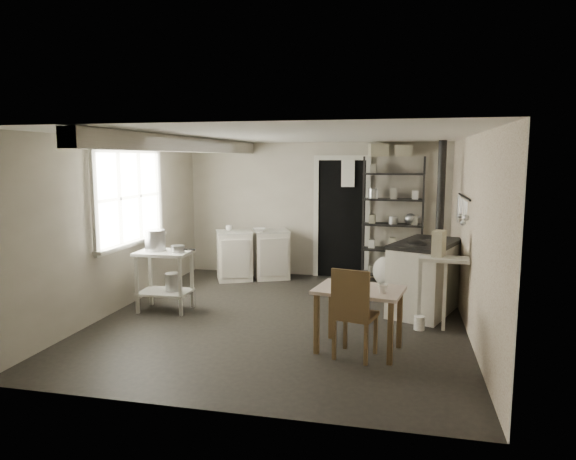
% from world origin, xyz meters
% --- Properties ---
extents(floor, '(5.00, 5.00, 0.00)m').
position_xyz_m(floor, '(0.00, 0.00, 0.00)').
color(floor, black).
rests_on(floor, ground).
extents(ceiling, '(5.00, 5.00, 0.00)m').
position_xyz_m(ceiling, '(0.00, 0.00, 2.30)').
color(ceiling, silver).
rests_on(ceiling, wall_back).
extents(wall_back, '(4.50, 0.02, 2.30)m').
position_xyz_m(wall_back, '(0.00, 2.50, 1.15)').
color(wall_back, '#ADA694').
rests_on(wall_back, ground).
extents(wall_front, '(4.50, 0.02, 2.30)m').
position_xyz_m(wall_front, '(0.00, -2.50, 1.15)').
color(wall_front, '#ADA694').
rests_on(wall_front, ground).
extents(wall_left, '(0.02, 5.00, 2.30)m').
position_xyz_m(wall_left, '(-2.25, 0.00, 1.15)').
color(wall_left, '#ADA694').
rests_on(wall_left, ground).
extents(wall_right, '(0.02, 5.00, 2.30)m').
position_xyz_m(wall_right, '(2.25, 0.00, 1.15)').
color(wall_right, '#ADA694').
rests_on(wall_right, ground).
extents(window, '(0.12, 1.76, 1.28)m').
position_xyz_m(window, '(-2.22, 0.20, 1.50)').
color(window, beige).
rests_on(window, wall_left).
extents(doorway, '(0.96, 0.10, 2.08)m').
position_xyz_m(doorway, '(0.45, 2.47, 1.00)').
color(doorway, beige).
rests_on(doorway, ground).
extents(ceiling_beam, '(0.18, 5.00, 0.18)m').
position_xyz_m(ceiling_beam, '(-1.20, 0.00, 2.20)').
color(ceiling_beam, beige).
rests_on(ceiling_beam, ceiling).
extents(wallpaper_panel, '(0.01, 5.00, 2.30)m').
position_xyz_m(wallpaper_panel, '(2.24, 0.00, 1.15)').
color(wallpaper_panel, beige).
rests_on(wallpaper_panel, wall_right).
extents(utensil_rail, '(0.06, 1.20, 0.44)m').
position_xyz_m(utensil_rail, '(2.19, 0.60, 1.55)').
color(utensil_rail, '#BDBEC0').
rests_on(utensil_rail, wall_right).
extents(prep_table, '(0.72, 0.52, 0.81)m').
position_xyz_m(prep_table, '(-1.62, -0.01, 0.40)').
color(prep_table, beige).
rests_on(prep_table, ground).
extents(stockpot, '(0.29, 0.29, 0.29)m').
position_xyz_m(stockpot, '(-1.75, 0.02, 0.94)').
color(stockpot, '#BDBEC0').
rests_on(stockpot, prep_table).
extents(saucepan, '(0.21, 0.21, 0.10)m').
position_xyz_m(saucepan, '(-1.40, -0.04, 0.85)').
color(saucepan, '#BDBEC0').
rests_on(saucepan, prep_table).
extents(bucket, '(0.22, 0.22, 0.24)m').
position_xyz_m(bucket, '(-1.52, 0.04, 0.39)').
color(bucket, '#BDBEC0').
rests_on(bucket, prep_table).
extents(base_cabinets, '(1.37, 1.01, 0.83)m').
position_xyz_m(base_cabinets, '(-0.99, 2.02, 0.46)').
color(base_cabinets, silver).
rests_on(base_cabinets, ground).
extents(mixing_bowl, '(0.37, 0.37, 0.07)m').
position_xyz_m(mixing_bowl, '(-0.85, 1.91, 0.96)').
color(mixing_bowl, white).
rests_on(mixing_bowl, base_cabinets).
extents(counter_cup, '(0.15, 0.15, 0.09)m').
position_xyz_m(counter_cup, '(-1.37, 1.91, 0.97)').
color(counter_cup, white).
rests_on(counter_cup, base_cabinets).
extents(shelf_rack, '(0.99, 0.43, 2.06)m').
position_xyz_m(shelf_rack, '(1.31, 2.31, 0.95)').
color(shelf_rack, black).
rests_on(shelf_rack, ground).
extents(shelf_jar, '(0.09, 0.09, 0.19)m').
position_xyz_m(shelf_jar, '(1.02, 2.32, 1.37)').
color(shelf_jar, white).
rests_on(shelf_jar, shelf_rack).
extents(storage_box_a, '(0.34, 0.31, 0.20)m').
position_xyz_m(storage_box_a, '(1.05, 2.31, 2.01)').
color(storage_box_a, '#C0BB9A').
rests_on(storage_box_a, shelf_rack).
extents(storage_box_b, '(0.28, 0.26, 0.17)m').
position_xyz_m(storage_box_b, '(1.44, 2.36, 1.99)').
color(storage_box_b, '#C0BB9A').
rests_on(storage_box_b, shelf_rack).
extents(stove, '(1.05, 1.36, 0.94)m').
position_xyz_m(stove, '(1.77, 0.69, 0.44)').
color(stove, silver).
rests_on(stove, ground).
extents(stovepipe, '(0.12, 0.12, 1.34)m').
position_xyz_m(stovepipe, '(1.97, 1.14, 1.59)').
color(stovepipe, black).
rests_on(stovepipe, stove).
extents(side_ledge, '(0.60, 0.36, 0.88)m').
position_xyz_m(side_ledge, '(1.95, -0.04, 0.43)').
color(side_ledge, beige).
rests_on(side_ledge, ground).
extents(oats_box, '(0.18, 0.23, 0.30)m').
position_xyz_m(oats_box, '(1.89, 0.01, 1.01)').
color(oats_box, '#C0BB9A').
rests_on(oats_box, side_ledge).
extents(work_table, '(0.99, 0.77, 0.68)m').
position_xyz_m(work_table, '(1.04, -0.91, 0.38)').
color(work_table, beige).
rests_on(work_table, ground).
extents(table_cup, '(0.10, 0.10, 0.09)m').
position_xyz_m(table_cup, '(1.28, -1.06, 0.81)').
color(table_cup, white).
rests_on(table_cup, work_table).
extents(chair, '(0.48, 0.49, 0.95)m').
position_xyz_m(chair, '(1.02, -1.09, 0.48)').
color(chair, brown).
rests_on(chair, ground).
extents(flour_sack, '(0.44, 0.39, 0.47)m').
position_xyz_m(flour_sack, '(1.22, 2.01, 0.24)').
color(flour_sack, silver).
rests_on(flour_sack, ground).
extents(floor_crock, '(0.17, 0.17, 0.16)m').
position_xyz_m(floor_crock, '(1.69, -0.08, 0.07)').
color(floor_crock, white).
rests_on(floor_crock, ground).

